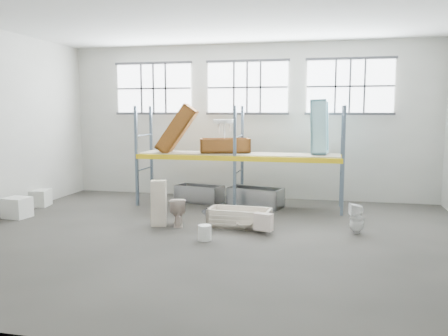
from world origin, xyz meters
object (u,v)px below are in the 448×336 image
(bathtub_beige, at_px, (240,217))
(steel_tub_right, at_px, (256,197))
(steel_tub_left, at_px, (199,194))
(toilet_white, at_px, (357,218))
(bucket, at_px, (205,233))
(rust_tub_flat, at_px, (225,145))
(cistern_tall, at_px, (159,203))
(blue_tub_upright, at_px, (320,127))
(toilet_beige, at_px, (178,211))
(carton_near, at_px, (17,208))

(bathtub_beige, xyz_separation_m, steel_tub_right, (0.03, 2.39, 0.07))
(steel_tub_left, bearing_deg, steel_tub_right, -10.86)
(toilet_white, relative_size, steel_tub_right, 0.45)
(steel_tub_right, bearing_deg, steel_tub_left, 169.14)
(toilet_white, relative_size, bucket, 2.10)
(rust_tub_flat, bearing_deg, cistern_tall, -110.01)
(cistern_tall, relative_size, blue_tub_upright, 0.73)
(toilet_beige, bearing_deg, steel_tub_right, -138.69)
(toilet_beige, distance_m, rust_tub_flat, 3.14)
(steel_tub_right, bearing_deg, cistern_tall, -125.84)
(toilet_beige, xyz_separation_m, rust_tub_flat, (0.61, 2.71, 1.46))
(bathtub_beige, xyz_separation_m, carton_near, (-6.02, -0.36, 0.05))
(bathtub_beige, xyz_separation_m, steel_tub_left, (-1.81, 2.74, 0.04))
(toilet_beige, relative_size, cistern_tall, 0.62)
(toilet_beige, distance_m, cistern_tall, 0.51)
(steel_tub_right, xyz_separation_m, carton_near, (-6.05, -2.76, -0.02))
(toilet_beige, bearing_deg, blue_tub_upright, -157.58)
(toilet_beige, distance_m, steel_tub_right, 3.05)
(cistern_tall, xyz_separation_m, toilet_white, (4.76, 0.32, -0.21))
(rust_tub_flat, bearing_deg, bathtub_beige, -69.50)
(bucket, relative_size, carton_near, 0.54)
(bathtub_beige, bearing_deg, blue_tub_upright, 58.11)
(toilet_beige, height_order, carton_near, toilet_beige)
(bathtub_beige, height_order, blue_tub_upright, blue_tub_upright)
(bathtub_beige, height_order, bucket, bathtub_beige)
(bathtub_beige, xyz_separation_m, cistern_tall, (-1.97, -0.38, 0.35))
(cistern_tall, distance_m, steel_tub_right, 3.43)
(cistern_tall, xyz_separation_m, rust_tub_flat, (1.04, 2.87, 1.25))
(bathtub_beige, distance_m, bucket, 1.48)
(steel_tub_left, bearing_deg, bathtub_beige, -56.64)
(bathtub_beige, xyz_separation_m, toilet_white, (2.79, -0.06, 0.13))
(cistern_tall, bearing_deg, steel_tub_left, 74.79)
(bathtub_beige, relative_size, toilet_white, 2.14)
(rust_tub_flat, relative_size, bucket, 4.32)
(cistern_tall, bearing_deg, blue_tub_upright, 26.10)
(bathtub_beige, relative_size, toilet_beige, 2.15)
(toilet_beige, height_order, cistern_tall, cistern_tall)
(bathtub_beige, relative_size, steel_tub_right, 0.97)
(carton_near, bearing_deg, bucket, -10.47)
(toilet_white, xyz_separation_m, bucket, (-3.32, -1.32, -0.19))
(blue_tub_upright, bearing_deg, bucket, -120.65)
(bathtub_beige, xyz_separation_m, blue_tub_upright, (1.85, 2.63, 2.17))
(cistern_tall, xyz_separation_m, steel_tub_left, (0.17, 3.13, -0.31))
(steel_tub_left, xyz_separation_m, bucket, (1.28, -4.12, -0.10))
(toilet_beige, height_order, steel_tub_left, toilet_beige)
(steel_tub_left, xyz_separation_m, carton_near, (-4.22, -3.11, 0.01))
(cistern_tall, height_order, rust_tub_flat, rust_tub_flat)
(bathtub_beige, relative_size, carton_near, 2.41)
(steel_tub_left, xyz_separation_m, steel_tub_right, (1.84, -0.35, 0.02))
(steel_tub_left, distance_m, carton_near, 5.24)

